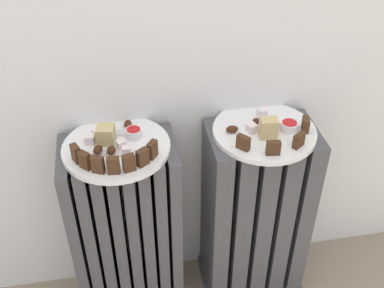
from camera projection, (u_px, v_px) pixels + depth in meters
The scene contains 33 objects.
radiator_left at pixel (127, 233), 1.28m from camera, with size 0.28×0.17×0.55m.
radiator_right at pixel (255, 216), 1.33m from camera, with size 0.28×0.17×0.55m.
plate_left at pixel (116, 148), 1.10m from camera, with size 0.25×0.25×0.01m, color white.
plate_right at pixel (264, 131), 1.15m from camera, with size 0.25×0.25×0.01m, color white.
dark_cake_slice_left_0 at pixel (76, 154), 1.04m from camera, with size 0.03×0.01×0.04m, color #472B19.
dark_cake_slice_left_1 at pixel (85, 160), 1.02m from camera, with size 0.03×0.01×0.04m, color #472B19.
dark_cake_slice_left_2 at pixel (98, 165), 1.01m from camera, with size 0.03×0.01×0.04m, color #472B19.
dark_cake_slice_left_3 at pixel (113, 165), 1.01m from camera, with size 0.03×0.01×0.04m, color #472B19.
dark_cake_slice_left_4 at pixel (129, 163), 1.02m from camera, with size 0.03×0.01×0.04m, color #472B19.
dark_cake_slice_left_5 at pixel (143, 157), 1.03m from camera, with size 0.03×0.01×0.04m, color #472B19.
dark_cake_slice_left_6 at pixel (152, 150), 1.05m from camera, with size 0.03×0.01×0.04m, color #472B19.
marble_cake_slice_left_0 at pixel (106, 135), 1.10m from camera, with size 0.04×0.04×0.04m, color tan.
turkish_delight_left_0 at pixel (97, 133), 1.12m from camera, with size 0.02×0.02×0.02m, color white.
turkish_delight_left_1 at pixel (121, 144), 1.09m from camera, with size 0.02×0.02×0.02m, color white.
turkish_delight_left_2 at pixel (126, 151), 1.07m from camera, with size 0.02×0.02×0.02m, color white.
turkish_delight_left_3 at pixel (90, 139), 1.10m from camera, with size 0.02×0.02×0.02m, color white.
medjool_date_left_0 at pixel (128, 124), 1.15m from camera, with size 0.03×0.02×0.02m, color #3D1E0F.
medjool_date_left_1 at pixel (111, 150), 1.07m from camera, with size 0.02×0.02×0.02m, color #3D1E0F.
medjool_date_left_2 at pixel (98, 150), 1.07m from camera, with size 0.03×0.02×0.02m, color #3D1E0F.
jam_bowl_left at pixel (134, 132), 1.12m from camera, with size 0.04×0.04×0.02m.
dark_cake_slice_right_0 at pixel (243, 143), 1.08m from camera, with size 0.03×0.01×0.03m, color #472B19.
dark_cake_slice_right_1 at pixel (273, 148), 1.06m from camera, with size 0.03×0.01×0.03m, color #472B19.
dark_cake_slice_right_2 at pixel (299, 140), 1.09m from camera, with size 0.03×0.01×0.03m, color #472B19.
dark_cake_slice_right_3 at pixel (306, 124), 1.14m from camera, with size 0.03×0.01×0.03m, color #472B19.
marble_cake_slice_right_0 at pixel (269, 128), 1.11m from camera, with size 0.04×0.03×0.05m, color tan.
turkish_delight_right_0 at pixel (265, 124), 1.15m from camera, with size 0.02×0.02×0.02m, color white.
turkish_delight_right_1 at pixel (262, 113), 1.19m from camera, with size 0.02×0.02×0.02m, color white.
turkish_delight_right_2 at pixel (276, 125), 1.15m from camera, with size 0.02×0.02×0.02m, color white.
turkish_delight_right_3 at pixel (252, 128), 1.14m from camera, with size 0.02×0.02×0.02m, color white.
medjool_date_right_0 at pixel (232, 129), 1.14m from camera, with size 0.03×0.02×0.02m, color #3D1E0F.
medjool_date_right_1 at pixel (257, 121), 1.17m from camera, with size 0.02×0.02×0.01m, color #3D1E0F.
jam_bowl_right at pixel (289, 126), 1.14m from camera, with size 0.04×0.04×0.02m.
fork at pixel (115, 140), 1.11m from camera, with size 0.06×0.10×0.00m.
Camera 1 is at (-0.16, -0.61, 1.24)m, focal length 44.93 mm.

